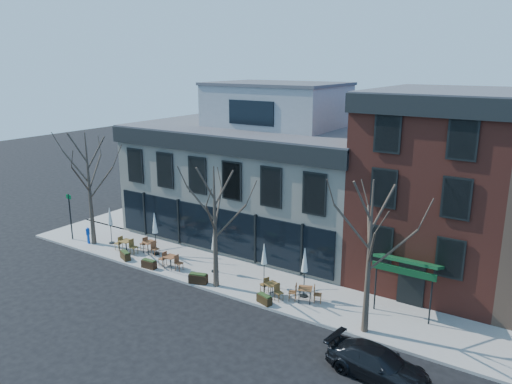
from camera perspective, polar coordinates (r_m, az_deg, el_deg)
The scene contains 25 objects.
ground at distance 33.92m, azimuth -4.53°, elevation -7.29°, with size 120.00×120.00×0.00m, color black.
sidewalk_front at distance 30.52m, azimuth -2.14°, elevation -9.71°, with size 33.50×4.70×0.15m, color gray.
sidewalk_side at distance 45.23m, azimuth -11.16°, elevation -1.74°, with size 4.50×12.00×0.15m, color gray.
corner_building at distance 36.41m, azimuth 0.31°, elevation 2.09°, with size 18.39×10.39×11.10m.
red_brick_building at distance 31.19m, azimuth 20.53°, elevation 0.70°, with size 8.20×11.78×11.18m.
tree_corner at distance 36.26m, azimuth -18.50°, elevation 0.49°, with size 3.93×3.98×7.92m.
tree_mid at distance 27.98m, azimuth -4.70°, elevation -3.88°, with size 3.50×3.55×7.04m.
tree_right at distance 23.74m, azimuth 12.82°, elevation -7.11°, with size 3.72×3.77×7.48m.
sign_pole at distance 38.21m, azimuth -20.47°, elevation -2.36°, with size 0.50×0.10×3.40m.
parked_sedan at distance 22.28m, azimuth 13.76°, elevation -18.53°, with size 1.80×4.42×1.28m, color black.
call_box at distance 37.35m, azimuth -18.64°, elevation -4.66°, with size 0.25×0.24×1.21m.
cafe_set_0 at distance 35.01m, azimuth -14.63°, elevation -5.86°, with size 1.92×0.79×1.01m.
cafe_set_1 at distance 34.49m, azimuth -12.08°, elevation -6.04°, with size 1.92×0.89×0.98m.
cafe_set_2 at distance 31.85m, azimuth -9.73°, elevation -7.73°, with size 1.82×0.75×0.96m.
cafe_set_4 at distance 27.90m, azimuth 1.79°, elevation -10.93°, with size 1.78×1.02×0.92m.
cafe_set_5 at distance 27.44m, azimuth 5.63°, elevation -11.41°, with size 1.86×1.10×0.96m.
umbrella_0 at distance 36.50m, azimuth -16.35°, elevation -2.91°, with size 0.42×0.42×2.63m.
umbrella_1 at distance 33.67m, azimuth -11.50°, elevation -3.76°, with size 0.46×0.46×2.89m.
umbrella_2 at distance 30.46m, azimuth -4.81°, elevation -5.72°, with size 0.44×0.44×2.74m.
umbrella_3 at distance 28.58m, azimuth 0.94°, elevation -7.36°, with size 0.41×0.41×2.55m.
umbrella_4 at distance 27.37m, azimuth 5.58°, elevation -8.05°, with size 0.45×0.45×2.81m.
planter_0 at distance 33.89m, azimuth -14.72°, elevation -7.02°, with size 1.04×0.72×0.54m.
planter_1 at distance 32.17m, azimuth -12.13°, elevation -8.04°, with size 1.01×0.45×0.55m.
planter_2 at distance 29.64m, azimuth -6.62°, elevation -9.78°, with size 1.17×0.74×0.61m.
planter_3 at distance 27.21m, azimuth 0.96°, elevation -12.13°, with size 0.98×0.62×0.51m.
Camera 1 is at (19.46, -24.70, 12.73)m, focal length 35.00 mm.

